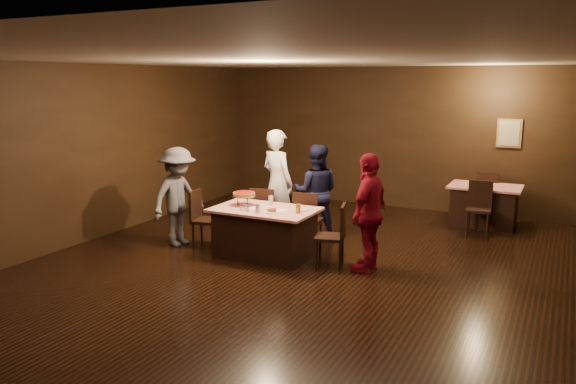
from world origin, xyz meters
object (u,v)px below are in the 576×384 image
object	(u,v)px
chair_far_left	(266,214)
diner_white_jacket	(277,183)
chair_far_right	(308,219)
glass_front_left	(258,208)
chair_end_left	(206,219)
plate_empty	(301,210)
chair_end_right	(330,236)
glass_back	(271,200)
main_table	(265,232)
chair_back_near	(479,208)
glass_amber	(298,209)
chair_back_far	(489,195)
diner_grey_knit	(178,197)
diner_navy_hoodie	(316,192)
diner_red_shirt	(369,213)
pizza_stand	(244,194)
back_table	(484,206)

from	to	relation	value
chair_far_left	diner_white_jacket	xyz separation A→B (m)	(0.02, 0.40, 0.47)
chair_far_right	glass_front_left	world-z (taller)	chair_far_right
chair_end_left	plate_empty	world-z (taller)	chair_end_left
chair_end_right	diner_white_jacket	distance (m)	1.93
glass_back	diner_white_jacket	bearing A→B (deg)	111.30
main_table	plate_empty	size ratio (longest dim) A/B	6.40
chair_back_near	glass_amber	size ratio (longest dim) A/B	6.79
chair_back_near	chair_back_far	xyz separation A→B (m)	(0.00, 1.30, 0.00)
chair_end_left	diner_grey_knit	bearing A→B (deg)	88.93
chair_back_near	diner_white_jacket	world-z (taller)	diner_white_jacket
main_table	chair_far_left	world-z (taller)	chair_far_left
glass_front_left	glass_amber	distance (m)	0.60
glass_amber	chair_far_right	bearing A→B (deg)	104.04
diner_navy_hoodie	glass_back	distance (m)	1.06
main_table	glass_back	bearing A→B (deg)	99.46
chair_far_right	glass_back	world-z (taller)	chair_far_right
diner_navy_hoodie	glass_back	bearing A→B (deg)	51.07
chair_end_right	chair_back_near	size ratio (longest dim) A/B	1.00
diner_red_shirt	diner_grey_knit	bearing A→B (deg)	-82.46
main_table	chair_back_near	world-z (taller)	chair_back_near
chair_back_far	glass_back	world-z (taller)	chair_back_far
chair_back_far	diner_grey_knit	distance (m)	6.09
main_table	chair_back_near	distance (m)	3.97
chair_far_right	diner_grey_knit	xyz separation A→B (m)	(-1.99, -0.84, 0.35)
diner_navy_hoodie	plate_empty	bearing A→B (deg)	82.53
chair_end_right	plate_empty	xyz separation A→B (m)	(-0.55, 0.15, 0.30)
chair_end_left	chair_far_right	bearing A→B (deg)	-74.72
chair_far_left	chair_end_right	size ratio (longest dim) A/B	1.00
chair_back_far	plate_empty	distance (m)	4.58
main_table	glass_amber	xyz separation A→B (m)	(0.60, -0.05, 0.46)
chair_end_left	glass_back	bearing A→B (deg)	-85.34
pizza_stand	chair_end_left	bearing A→B (deg)	-175.91
chair_far_right	chair_back_near	size ratio (longest dim) A/B	1.00
chair_far_right	chair_back_far	world-z (taller)	same
chair_back_far	diner_white_jacket	size ratio (longest dim) A/B	0.50
chair_back_near	diner_navy_hoodie	distance (m)	2.95
chair_far_right	chair_back_far	bearing A→B (deg)	-134.22
chair_far_right	back_table	bearing A→B (deg)	-139.64
back_table	chair_back_near	world-z (taller)	chair_back_near
chair_back_near	diner_grey_knit	distance (m)	5.28
diner_white_jacket	glass_front_left	distance (m)	1.51
back_table	diner_white_jacket	xyz separation A→B (m)	(-3.17, -2.38, 0.56)
pizza_stand	glass_front_left	distance (m)	0.58
chair_back_near	pizza_stand	world-z (taller)	pizza_stand
back_table	diner_navy_hoodie	xyz separation A→B (m)	(-2.50, -2.23, 0.44)
plate_empty	glass_front_left	world-z (taller)	glass_front_left
chair_back_far	diner_red_shirt	distance (m)	4.21
back_table	glass_front_left	distance (m)	4.73
glass_front_left	glass_back	size ratio (longest dim) A/B	1.00
chair_far_right	chair_end_right	xyz separation A→B (m)	(0.70, -0.75, 0.00)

